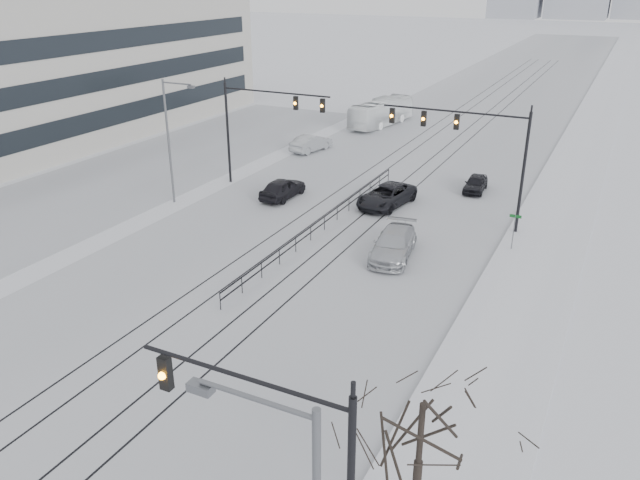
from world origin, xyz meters
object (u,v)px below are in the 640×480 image
at_px(traffic_mast_near, 292,459).
at_px(sedan_nb_right, 393,245).
at_px(sedan_sb_inner, 283,188).
at_px(sedan_sb_outer, 311,143).
at_px(bare_tree, 422,419).
at_px(sedan_nb_far, 475,184).
at_px(sedan_nb_front, 386,196).
at_px(box_truck, 381,113).

xyz_separation_m(traffic_mast_near, sedan_nb_right, (-5.23, 22.01, -3.77)).
xyz_separation_m(sedan_sb_inner, sedan_sb_outer, (-4.30, 13.09, -0.00)).
bearing_deg(sedan_sb_inner, bare_tree, 128.18).
relative_size(sedan_sb_outer, sedan_nb_right, 0.87).
distance_m(traffic_mast_near, sedan_nb_far, 36.82).
height_order(sedan_sb_inner, sedan_nb_right, sedan_nb_right).
distance_m(bare_tree, sedan_nb_right, 20.82).
height_order(sedan_nb_front, box_truck, box_truck).
bearing_deg(box_truck, sedan_nb_right, 121.56).
relative_size(sedan_nb_front, sedan_nb_far, 1.48).
xyz_separation_m(bare_tree, sedan_nb_right, (-7.64, 19.01, -3.70)).
bearing_deg(sedan_nb_far, sedan_nb_front, -132.23).
distance_m(bare_tree, sedan_sb_outer, 45.05).
distance_m(sedan_sb_inner, sedan_sb_outer, 13.78).
bearing_deg(sedan_nb_far, sedan_nb_right, -98.92).
bearing_deg(sedan_sb_inner, box_truck, -83.46).
relative_size(bare_tree, box_truck, 0.58).
distance_m(sedan_sb_outer, sedan_nb_far, 17.74).
bearing_deg(sedan_nb_right, sedan_sb_inner, 141.66).
distance_m(sedan_sb_inner, box_truck, 26.52).
relative_size(sedan_sb_inner, sedan_nb_front, 0.83).
bearing_deg(bare_tree, sedan_sb_outer, 121.05).
bearing_deg(sedan_sb_inner, sedan_sb_outer, -70.25).
distance_m(traffic_mast_near, sedan_nb_front, 31.71).
height_order(sedan_nb_front, sedan_nb_far, sedan_nb_front).
height_order(sedan_nb_right, sedan_nb_far, sedan_nb_right).
bearing_deg(bare_tree, sedan_sb_inner, 126.61).
relative_size(bare_tree, sedan_sb_outer, 1.29).
bearing_deg(bare_tree, sedan_nb_far, 100.41).
bearing_deg(sedan_sb_inner, sedan_nb_far, -146.11).
distance_m(sedan_sb_outer, sedan_nb_front, 16.41).
bearing_deg(box_truck, sedan_sb_outer, 90.62).
xyz_separation_m(traffic_mast_near, sedan_nb_far, (-3.73, 36.42, -3.92)).
height_order(bare_tree, box_truck, bare_tree).
bearing_deg(sedan_sb_outer, bare_tree, 132.74).
relative_size(traffic_mast_near, sedan_sb_inner, 1.52).
xyz_separation_m(traffic_mast_near, bare_tree, (2.41, 3.00, -0.07)).
distance_m(sedan_nb_front, sedan_nb_right, 8.95).
relative_size(sedan_nb_right, box_truck, 0.52).
bearing_deg(sedan_nb_right, box_truck, 103.64).
height_order(traffic_mast_near, sedan_sb_outer, traffic_mast_near).
distance_m(sedan_nb_far, box_truck, 23.74).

